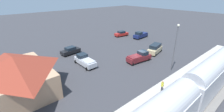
# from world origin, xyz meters

# --- Properties ---
(ground_plane) EXTENTS (200.00, 200.00, 0.00)m
(ground_plane) POSITION_xyz_m (0.00, 0.00, 0.00)
(ground_plane) COLOR #38383D
(railway_track) EXTENTS (4.80, 70.00, 0.30)m
(railway_track) POSITION_xyz_m (-14.00, 0.00, 0.09)
(railway_track) COLOR slate
(railway_track) RESTS_ON ground
(platform) EXTENTS (3.20, 46.00, 0.30)m
(platform) POSITION_xyz_m (-10.00, 0.00, 0.15)
(platform) COLOR #B7B2A8
(platform) RESTS_ON ground
(station_building) EXTENTS (11.95, 8.87, 5.59)m
(station_building) POSITION_xyz_m (4.00, 22.00, 2.90)
(station_building) COLOR tan
(station_building) RESTS_ON ground
(pedestrian_on_platform) EXTENTS (0.36, 0.36, 1.71)m
(pedestrian_on_platform) POSITION_xyz_m (-9.87, 6.77, 1.28)
(pedestrian_on_platform) COLOR #333338
(pedestrian_on_platform) RESTS_ON platform
(pickup_silver) EXTENTS (5.43, 2.54, 2.14)m
(pickup_silver) POSITION_xyz_m (5.26, 10.15, 1.03)
(pickup_silver) COLOR silver
(pickup_silver) RESTS_ON ground
(sedan_black) EXTENTS (2.29, 4.66, 1.74)m
(sedan_black) POSITION_xyz_m (12.60, 9.44, 0.88)
(sedan_black) COLOR black
(sedan_black) RESTS_ON ground
(pickup_navy) EXTENTS (2.33, 5.52, 2.14)m
(pickup_navy) POSITION_xyz_m (10.37, -13.50, 1.03)
(pickup_navy) COLOR navy
(pickup_navy) RESTS_ON ground
(suv_tan) EXTENTS (3.02, 5.22, 2.22)m
(suv_tan) POSITION_xyz_m (-0.16, -5.80, 1.15)
(suv_tan) COLOR #C6B284
(suv_tan) RESTS_ON ground
(sedan_red) EXTENTS (2.49, 4.72, 1.74)m
(sedan_red) POSITION_xyz_m (15.87, -10.54, 0.88)
(sedan_red) COLOR red
(sedan_red) RESTS_ON ground
(pickup_maroon) EXTENTS (2.72, 5.63, 2.14)m
(pickup_maroon) POSITION_xyz_m (-0.73, 0.66, 1.03)
(pickup_maroon) COLOR maroon
(pickup_maroon) RESTS_ON ground
(light_pole_near_platform) EXTENTS (0.44, 0.44, 8.62)m
(light_pole_near_platform) POSITION_xyz_m (-7.20, -0.82, 5.34)
(light_pole_near_platform) COLOR #515156
(light_pole_near_platform) RESTS_ON ground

